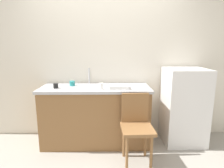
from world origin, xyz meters
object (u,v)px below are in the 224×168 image
cup_black (56,86)px  cup_white (101,86)px  refrigerator (184,106)px  chair (136,125)px  cup_teal (72,83)px  dish_tray (119,87)px

cup_black → cup_white: bearing=-6.3°
refrigerator → cup_white: (-1.27, -0.18, 0.36)m
chair → cup_teal: (-0.92, 0.57, 0.44)m
chair → dish_tray: size_ratio=3.18×
cup_black → cup_teal: bearing=38.9°
chair → cup_white: (-0.46, 0.33, 0.44)m
cup_white → cup_teal: (-0.46, 0.24, -0.01)m
dish_tray → cup_black: size_ratio=3.99×
cup_white → cup_black: cup_white is taller
dish_tray → cup_teal: cup_teal is taller
chair → dish_tray: bearing=116.5°
refrigerator → chair: bearing=-147.8°
refrigerator → dish_tray: 1.08m
refrigerator → cup_white: 1.33m
cup_white → refrigerator: bearing=7.9°
cup_white → cup_black: size_ratio=1.24×
refrigerator → chair: size_ratio=1.31×
refrigerator → dish_tray: bearing=-172.9°
cup_black → dish_tray: bearing=-1.5°
cup_teal → cup_black: bearing=-141.1°
cup_white → cup_black: (-0.66, 0.07, -0.01)m
cup_white → dish_tray: bearing=11.0°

